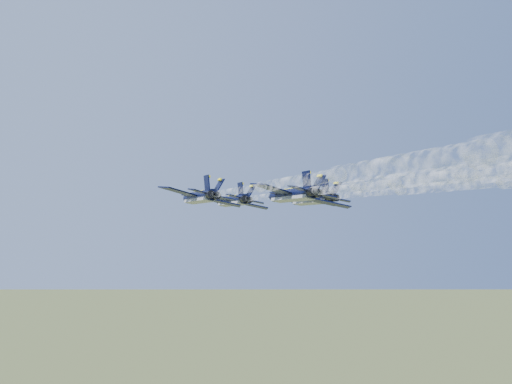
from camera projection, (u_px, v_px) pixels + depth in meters
name	position (u px, v px, depth m)	size (l,w,h in m)	color
jet_lead	(232.00, 201.00, 114.14)	(13.03, 16.89, 4.41)	black
jet_left	(199.00, 197.00, 97.88)	(13.03, 16.89, 4.41)	black
jet_right	(312.00, 199.00, 105.78)	(13.03, 16.89, 4.41)	black
jet_slot	(292.00, 195.00, 90.50)	(13.03, 16.89, 4.41)	black
smoke_trail_lead	(420.00, 181.00, 61.85)	(3.33, 74.87, 2.51)	white
smoke_trail_left	(416.00, 166.00, 45.58)	(3.33, 74.87, 2.51)	white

